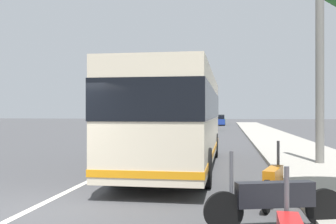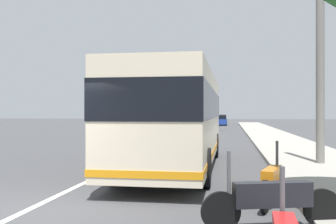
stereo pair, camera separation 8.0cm
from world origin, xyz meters
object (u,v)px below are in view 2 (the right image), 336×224
at_px(motorcycle_nearest_curb, 272,182).
at_px(car_behind_bus, 209,124).
at_px(car_oncoming, 221,120).
at_px(coach_bus, 177,116).
at_px(car_far_distant, 179,123).
at_px(motorcycle_mid_row, 272,199).
at_px(car_ahead_same_lane, 220,121).
at_px(utility_pole, 320,37).

distance_m(motorcycle_nearest_curb, car_behind_bus, 33.41).
bearing_deg(car_oncoming, coach_bus, 175.69).
bearing_deg(motorcycle_nearest_curb, car_far_distant, 26.49).
bearing_deg(car_far_distant, motorcycle_nearest_curb, 13.74).
distance_m(motorcycle_mid_row, car_oncoming, 55.82).
distance_m(motorcycle_nearest_curb, car_far_distant, 35.31).
height_order(coach_bus, motorcycle_nearest_curb, coach_bus).
relative_size(motorcycle_mid_row, car_behind_bus, 0.52).
height_order(car_far_distant, car_behind_bus, car_far_distant).
distance_m(car_ahead_same_lane, car_oncoming, 4.68).
relative_size(coach_bus, car_far_distant, 2.52).
bearing_deg(motorcycle_nearest_curb, car_oncoming, 18.39).
bearing_deg(car_behind_bus, utility_pole, -169.62).
xyz_separation_m(coach_bus, car_behind_bus, (28.32, 0.49, -1.07)).
bearing_deg(motorcycle_nearest_curb, car_ahead_same_lane, 18.68).
relative_size(motorcycle_nearest_curb, car_behind_bus, 0.46).
height_order(coach_bus, car_ahead_same_lane, coach_bus).
distance_m(car_far_distant, utility_pole, 30.28).
bearing_deg(car_oncoming, car_behind_bus, 173.99).
xyz_separation_m(motorcycle_mid_row, car_behind_bus, (35.01, 2.93, 0.22)).
distance_m(motorcycle_mid_row, car_behind_bus, 35.13).
bearing_deg(car_oncoming, car_ahead_same_lane, 175.48).
height_order(car_behind_bus, car_ahead_same_lane, car_ahead_same_lane).
xyz_separation_m(motorcycle_nearest_curb, utility_pole, (5.96, -2.22, 4.02)).
bearing_deg(car_behind_bus, motorcycle_mid_row, -175.88).
xyz_separation_m(coach_bus, car_oncoming, (49.08, -0.21, -1.03)).
bearing_deg(car_far_distant, motorcycle_mid_row, 12.97).
distance_m(coach_bus, car_far_distant, 30.03).
relative_size(car_ahead_same_lane, car_oncoming, 0.98).
distance_m(motorcycle_nearest_curb, utility_pole, 7.52).
distance_m(car_far_distant, car_ahead_same_lane, 15.21).
bearing_deg(car_far_distant, coach_bus, 10.58).
height_order(car_far_distant, utility_pole, utility_pole).
height_order(motorcycle_mid_row, car_oncoming, car_oncoming).
height_order(motorcycle_mid_row, car_behind_bus, car_behind_bus).
distance_m(coach_bus, motorcycle_nearest_curb, 5.74).
xyz_separation_m(motorcycle_mid_row, motorcycle_nearest_curb, (1.74, -0.18, -0.02)).
bearing_deg(coach_bus, motorcycle_mid_row, -160.21).
bearing_deg(motorcycle_mid_row, car_far_distant, -96.80).
relative_size(car_far_distant, utility_pole, 0.47).
distance_m(car_oncoming, utility_pole, 48.44).
bearing_deg(car_ahead_same_lane, coach_bus, 176.14).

